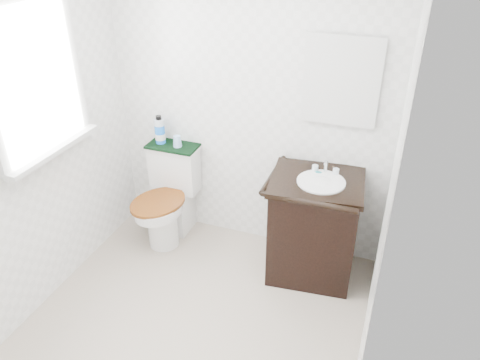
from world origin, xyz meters
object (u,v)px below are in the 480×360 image
Objects in this scene: vanity at (313,225)px; cup at (177,141)px; trash_bin at (293,240)px; mouthwash_bottle at (160,131)px; toilet at (170,200)px.

vanity reaches higher than cup.
trash_bin is 1.40m from mouthwash_bottle.
cup is (0.16, -0.01, -0.06)m from mouthwash_bottle.
mouthwash_bottle is at bearing 130.33° from toilet.
vanity is 1.26m from cup.
cup is (-1.18, 0.18, 0.41)m from vanity.
vanity is 1.44m from mouthwash_bottle.
mouthwash_bottle is (-1.34, 0.20, 0.48)m from vanity.
cup is at bearing 67.02° from toilet.
vanity is at bearing -8.72° from cup.
mouthwash_bottle reaches higher than trash_bin.
cup is (-1.01, 0.03, 0.71)m from trash_bin.
toilet is 1.08m from trash_bin.
toilet is 8.64× the size of cup.
vanity is at bearing -3.03° from toilet.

